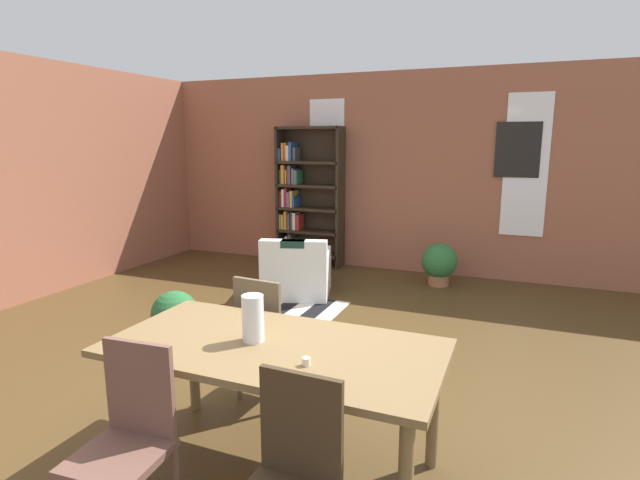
# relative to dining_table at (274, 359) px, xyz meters

# --- Properties ---
(ground_plane) EXTENTS (10.90, 10.90, 0.00)m
(ground_plane) POSITION_rel_dining_table_xyz_m (-0.16, 0.61, -0.69)
(ground_plane) COLOR #4A361B
(back_wall_brick) EXTENTS (9.02, 0.12, 2.87)m
(back_wall_brick) POSITION_rel_dining_table_xyz_m (-0.16, 4.86, 0.74)
(back_wall_brick) COLOR #9D5A42
(back_wall_brick) RESTS_ON ground
(window_pane_0) EXTENTS (0.55, 0.02, 1.86)m
(window_pane_0) POSITION_rel_dining_table_xyz_m (-1.57, 4.79, 0.89)
(window_pane_0) COLOR white
(window_pane_1) EXTENTS (0.55, 0.02, 1.86)m
(window_pane_1) POSITION_rel_dining_table_xyz_m (1.24, 4.79, 0.89)
(window_pane_1) COLOR white
(dining_table) EXTENTS (1.88, 0.94, 0.78)m
(dining_table) POSITION_rel_dining_table_xyz_m (0.00, 0.00, 0.00)
(dining_table) COLOR brown
(dining_table) RESTS_ON ground
(vase_on_table) EXTENTS (0.12, 0.12, 0.27)m
(vase_on_table) POSITION_rel_dining_table_xyz_m (-0.13, 0.00, 0.22)
(vase_on_table) COLOR silver
(vase_on_table) RESTS_ON dining_table
(tealight_candle_0) EXTENTS (0.04, 0.04, 0.04)m
(tealight_candle_0) POSITION_rel_dining_table_xyz_m (0.27, -0.18, 0.11)
(tealight_candle_0) COLOR silver
(tealight_candle_0) RESTS_ON dining_table
(dining_chair_far_left) EXTENTS (0.43, 0.43, 0.95)m
(dining_chair_far_left) POSITION_rel_dining_table_xyz_m (-0.43, 0.70, -0.18)
(dining_chair_far_left) COLOR brown
(dining_chair_far_left) RESTS_ON ground
(dining_chair_near_left) EXTENTS (0.43, 0.43, 0.95)m
(dining_chair_near_left) POSITION_rel_dining_table_xyz_m (-0.43, -0.70, -0.18)
(dining_chair_near_left) COLOR brown
(dining_chair_near_left) RESTS_ON ground
(bookshelf_tall) EXTENTS (1.03, 0.31, 2.11)m
(bookshelf_tall) POSITION_rel_dining_table_xyz_m (-1.86, 4.61, 0.38)
(bookshelf_tall) COLOR #2D2319
(bookshelf_tall) RESTS_ON ground
(armchair_white) EXTENTS (1.00, 1.00, 0.75)m
(armchair_white) POSITION_rel_dining_table_xyz_m (-1.31, 3.11, -0.41)
(armchair_white) COLOR silver
(armchair_white) RESTS_ON ground
(potted_plant_by_shelf) EXTENTS (0.47, 0.47, 0.57)m
(potted_plant_by_shelf) POSITION_rel_dining_table_xyz_m (0.27, 4.21, -0.38)
(potted_plant_by_shelf) COLOR #9E6042
(potted_plant_by_shelf) RESTS_ON ground
(potted_plant_corner) EXTENTS (0.42, 0.42, 0.56)m
(potted_plant_corner) POSITION_rel_dining_table_xyz_m (-1.62, 1.15, -0.38)
(potted_plant_corner) COLOR #9E6042
(potted_plant_corner) RESTS_ON ground
(striped_rug) EXTENTS (1.11, 0.76, 0.01)m
(striped_rug) POSITION_rel_dining_table_xyz_m (-1.13, 2.68, -0.69)
(striped_rug) COLOR black
(striped_rug) RESTS_ON ground
(framed_picture) EXTENTS (0.56, 0.03, 0.72)m
(framed_picture) POSITION_rel_dining_table_xyz_m (1.13, 4.78, 1.09)
(framed_picture) COLOR black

